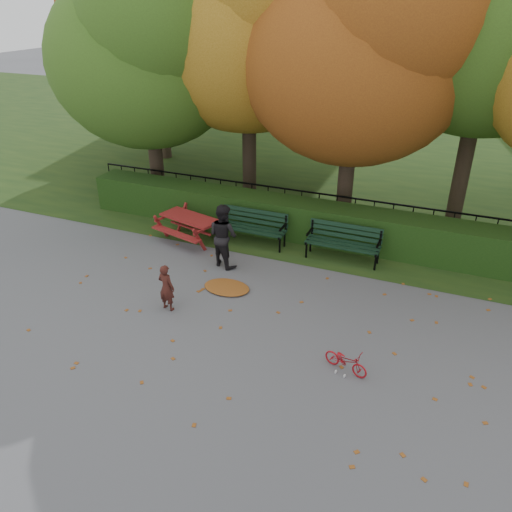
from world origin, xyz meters
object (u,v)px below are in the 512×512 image
at_px(tree_b, 257,11).
at_px(child, 166,287).
at_px(bench_left, 253,224).
at_px(tree_a, 150,46).
at_px(adult, 223,235).
at_px(bench_right, 344,240).
at_px(picnic_table, 190,222).
at_px(bicycle, 346,361).
at_px(tree_c, 370,40).

height_order(tree_b, child, tree_b).
xyz_separation_m(bench_left, child, (-0.44, -3.55, -0.00)).
height_order(tree_a, tree_b, tree_b).
xyz_separation_m(bench_left, adult, (-0.18, -1.38, 0.26)).
bearing_deg(bench_right, adult, -151.89).
distance_m(bench_right, adult, 2.94).
xyz_separation_m(picnic_table, adult, (1.40, -0.88, 0.25)).
distance_m(bench_left, child, 3.58).
bearing_deg(tree_b, bicycle, -57.13).
relative_size(bench_left, child, 1.74).
bearing_deg(tree_c, picnic_table, -143.40).
height_order(tree_c, adult, tree_c).
bearing_deg(bench_right, tree_b, 139.33).
height_order(tree_c, bench_right, tree_c).
distance_m(tree_c, picnic_table, 6.32).
bearing_deg(tree_c, tree_b, 166.55).
distance_m(picnic_table, child, 3.26).
xyz_separation_m(tree_b, bicycle, (4.58, -7.09, -5.19)).
height_order(tree_a, bench_left, tree_a).
relative_size(tree_a, tree_b, 0.85).
xyz_separation_m(bench_left, bench_right, (2.40, 0.00, 0.00)).
distance_m(bench_right, child, 4.55).
bearing_deg(adult, child, 104.31).
bearing_deg(tree_b, tree_c, -13.45).
height_order(tree_b, adult, tree_b).
xyz_separation_m(tree_b, adult, (0.96, -4.42, -4.62)).
bearing_deg(adult, tree_b, -56.77).
distance_m(tree_a, bicycle, 10.36).
distance_m(tree_a, picnic_table, 5.19).
xyz_separation_m(bench_left, bicycle, (3.44, -4.05, -0.30)).
distance_m(child, adult, 2.20).
bearing_deg(child, bench_left, -89.25).
height_order(bench_left, child, child).
xyz_separation_m(tree_c, bench_right, (0.27, -2.26, -4.30)).
distance_m(child, bicycle, 3.92).
distance_m(tree_a, bench_right, 7.69).
bearing_deg(tree_c, tree_a, -176.35).
xyz_separation_m(tree_b, picnic_table, (-0.44, -3.55, -4.88)).
bearing_deg(tree_a, adult, -41.29).
bearing_deg(picnic_table, tree_c, 50.87).
xyz_separation_m(tree_a, picnic_table, (2.30, -2.38, -3.99)).
height_order(tree_a, picnic_table, tree_a).
bearing_deg(tree_b, bench_left, -69.42).
bearing_deg(child, bench_right, -120.86).
relative_size(bench_right, adult, 1.16).
bearing_deg(picnic_table, tree_b, 97.20).
height_order(tree_c, picnic_table, tree_c).
distance_m(picnic_table, bicycle, 6.16).
height_order(picnic_table, adult, adult).
bearing_deg(tree_a, bicycle, -38.95).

